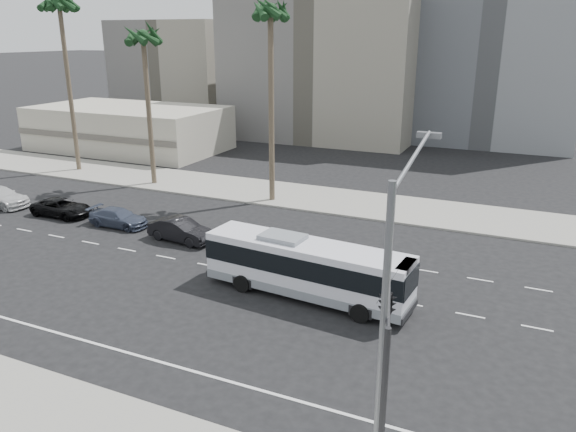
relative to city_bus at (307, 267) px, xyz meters
The scene contains 15 objects.
ground 4.43m from the city_bus, 161.35° to the left, with size 700.00×700.00×0.00m, color black.
sidewalk_north 17.33m from the city_bus, 103.04° to the left, with size 120.00×7.00×0.15m, color gray.
commercial_low 43.53m from the city_bus, 141.15° to the left, with size 22.00×12.16×5.00m.
midrise_beige_west 49.51m from the city_bus, 108.94° to the left, with size 24.00×18.00×18.00m, color slate.
midrise_gray_center 54.66m from the city_bus, 85.60° to the left, with size 20.00×20.00×26.00m, color slate.
midrise_beige_far 66.50m from the city_bus, 129.23° to the left, with size 18.00×16.00×15.00m, color slate.
city_bus is the anchor object (origin of this frame).
car_a 11.45m from the city_bus, 158.95° to the left, with size 4.59×1.60×1.51m, color black.
car_b 17.09m from the city_bus, 163.94° to the left, with size 4.48×1.82×1.30m, color #3A4256.
car_c 22.45m from the city_bus, 167.52° to the left, with size 4.74×2.19×1.32m, color black.
streetlight_corner 13.30m from the city_bus, 57.47° to the right, with size 0.82×4.76×10.14m.
traffic_signal 11.59m from the city_bus, 54.92° to the right, with size 2.77×3.77×5.95m.
palm_near 21.58m from the city_bus, 121.67° to the left, with size 4.71×4.71×15.87m.
palm_mid 28.35m from the city_bus, 144.44° to the left, with size 4.53×4.53×14.01m.
palm_far 38.07m from the city_bus, 152.41° to the left, with size 4.93×4.93×16.96m.
Camera 1 is at (13.73, -25.51, 13.05)m, focal length 34.39 mm.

